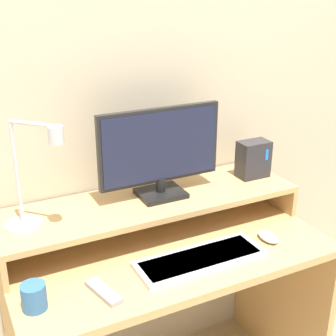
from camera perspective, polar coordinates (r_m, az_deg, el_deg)
wall_back at (r=1.74m, az=-4.96°, el=10.54°), size 6.00×0.05×2.50m
desk at (r=1.77m, az=-0.09°, el=-15.57°), size 1.10×0.58×0.73m
monitor_shelf at (r=1.70m, az=-2.09°, el=-4.34°), size 1.10×0.31×0.13m
monitor at (r=1.65m, az=-0.96°, el=2.07°), size 0.46×0.14×0.33m
desk_lamp at (r=1.49m, az=-16.23°, el=-2.12°), size 0.19×0.19×0.36m
router_dock at (r=1.89m, az=10.35°, el=1.07°), size 0.12×0.08×0.15m
keyboard at (r=1.57m, az=3.97°, el=-11.01°), size 0.44×0.15×0.02m
mouse at (r=1.72m, az=12.12°, el=-8.18°), size 0.06×0.09×0.03m
remote_control at (r=1.44m, az=-7.86°, el=-14.73°), size 0.08×0.15×0.02m
mug at (r=1.40m, az=-16.03°, el=-14.86°), size 0.07×0.07×0.08m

